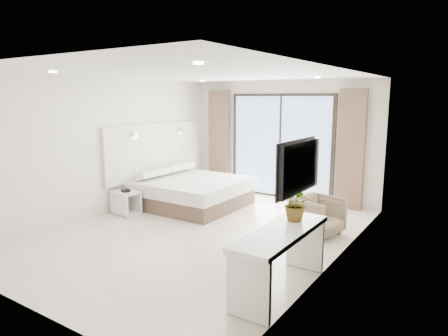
{
  "coord_description": "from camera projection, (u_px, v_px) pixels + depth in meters",
  "views": [
    {
      "loc": [
        3.96,
        -5.34,
        2.32
      ],
      "look_at": [
        0.18,
        0.4,
        1.1
      ],
      "focal_mm": 32.0,
      "sensor_mm": 36.0,
      "label": 1
    }
  ],
  "objects": [
    {
      "name": "ground",
      "position": [
        203.0,
        233.0,
        6.94
      ],
      "size": [
        6.2,
        6.2,
        0.0
      ],
      "primitive_type": "plane",
      "color": "beige",
      "rests_on": "ground"
    },
    {
      "name": "room_shell",
      "position": [
        221.0,
        137.0,
        7.48
      ],
      "size": [
        4.62,
        6.22,
        2.72
      ],
      "color": "silver",
      "rests_on": "ground"
    },
    {
      "name": "bed",
      "position": [
        192.0,
        192.0,
        8.63
      ],
      "size": [
        2.11,
        2.01,
        0.73
      ],
      "color": "brown",
      "rests_on": "ground"
    },
    {
      "name": "nightstand",
      "position": [
        126.0,
        203.0,
        8.02
      ],
      "size": [
        0.56,
        0.48,
        0.46
      ],
      "rotation": [
        0.0,
        0.0,
        -0.13
      ],
      "color": "white",
      "rests_on": "ground"
    },
    {
      "name": "phone",
      "position": [
        126.0,
        190.0,
        7.93
      ],
      "size": [
        0.19,
        0.17,
        0.06
      ],
      "primitive_type": "cube",
      "rotation": [
        0.0,
        0.0,
        -0.25
      ],
      "color": "black",
      "rests_on": "nightstand"
    },
    {
      "name": "console_desk",
      "position": [
        281.0,
        246.0,
        4.76
      ],
      "size": [
        0.54,
        1.71,
        0.77
      ],
      "color": "white",
      "rests_on": "ground"
    },
    {
      "name": "plant",
      "position": [
        297.0,
        208.0,
        5.06
      ],
      "size": [
        0.51,
        0.54,
        0.35
      ],
      "primitive_type": "imported",
      "rotation": [
        0.0,
        0.0,
        -0.29
      ],
      "color": "#33662D",
      "rests_on": "console_desk"
    },
    {
      "name": "armchair",
      "position": [
        318.0,
        214.0,
        6.79
      ],
      "size": [
        0.81,
        0.85,
        0.73
      ],
      "primitive_type": "imported",
      "rotation": [
        0.0,
        0.0,
        1.32
      ],
      "color": "#7B6F50",
      "rests_on": "ground"
    }
  ]
}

